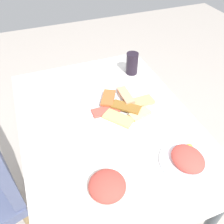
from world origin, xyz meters
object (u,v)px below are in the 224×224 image
at_px(dining_table, 108,136).
at_px(fork, 58,92).
at_px(paper_napkin, 55,94).
at_px(spoon, 51,94).
at_px(salad_plate_greens, 107,187).
at_px(salad_plate_rice, 187,159).
at_px(soda_can, 132,63).
at_px(pide_platter, 120,108).

xyz_separation_m(dining_table, fork, (0.28, 0.17, 0.10)).
distance_m(paper_napkin, spoon, 0.02).
relative_size(paper_napkin, fork, 0.82).
distance_m(salad_plate_greens, paper_napkin, 0.60).
height_order(salad_plate_rice, paper_napkin, salad_plate_rice).
bearing_deg(salad_plate_rice, paper_napkin, 33.39).
xyz_separation_m(soda_can, paper_napkin, (-0.04, 0.45, -0.06)).
height_order(dining_table, pide_platter, pide_platter).
xyz_separation_m(paper_napkin, fork, (0.00, -0.02, 0.00)).
relative_size(salad_plate_greens, paper_napkin, 1.31).
xyz_separation_m(fork, spoon, (0.00, 0.04, 0.00)).
xyz_separation_m(pide_platter, salad_plate_greens, (-0.36, 0.20, 0.01)).
height_order(dining_table, fork, fork).
xyz_separation_m(pide_platter, paper_napkin, (0.23, 0.27, -0.01)).
xyz_separation_m(dining_table, soda_can, (0.32, -0.26, 0.16)).
bearing_deg(salad_plate_greens, dining_table, -20.07).
distance_m(soda_can, spoon, 0.47).
height_order(pide_platter, salad_plate_greens, salad_plate_greens).
height_order(fork, spoon, same).
bearing_deg(pide_platter, salad_plate_greens, 151.38).
distance_m(pide_platter, soda_can, 0.33).
distance_m(salad_plate_rice, fork, 0.70).
relative_size(salad_plate_rice, spoon, 1.10).
xyz_separation_m(dining_table, spoon, (0.28, 0.20, 0.10)).
bearing_deg(salad_plate_greens, spoon, 8.35).
bearing_deg(paper_napkin, pide_platter, -131.19).
bearing_deg(salad_plate_rice, fork, 32.17).
relative_size(dining_table, salad_plate_rice, 4.95).
bearing_deg(salad_plate_rice, dining_table, 33.27).
height_order(salad_plate_rice, soda_can, soda_can).
xyz_separation_m(dining_table, salad_plate_greens, (-0.32, 0.12, 0.12)).
bearing_deg(dining_table, soda_can, -39.36).
height_order(salad_plate_rice, spoon, salad_plate_rice).
bearing_deg(spoon, paper_napkin, -97.57).
relative_size(dining_table, pide_platter, 3.13).
bearing_deg(paper_napkin, spoon, 90.00).
height_order(dining_table, spoon, spoon).
bearing_deg(dining_table, spoon, 36.01).
bearing_deg(soda_can, paper_napkin, 95.02).
xyz_separation_m(salad_plate_rice, fork, (0.60, 0.37, -0.01)).
bearing_deg(salad_plate_greens, pide_platter, -28.62).
height_order(soda_can, spoon, soda_can).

